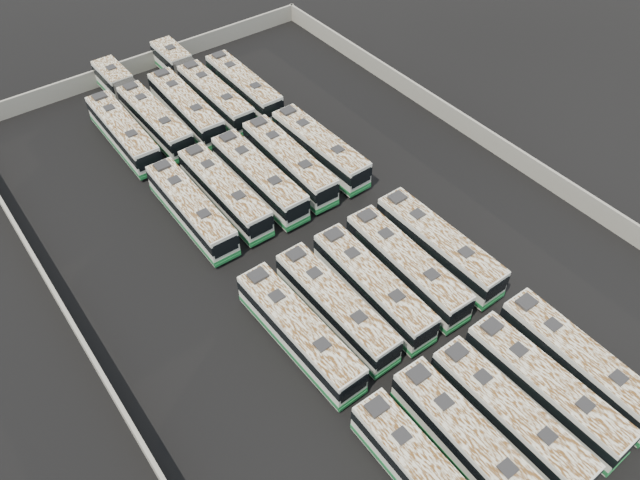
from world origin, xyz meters
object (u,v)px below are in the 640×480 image
(bus_midback_center, at_px, (259,178))
(bus_back_right, at_px, (201,84))
(bus_front_far_left, at_px, (428,480))
(bus_midfront_far_right, at_px, (439,245))
(bus_midfront_center, at_px, (373,286))
(bus_midback_far_right, at_px, (320,148))
(bus_back_center, at_px, (186,108))
(bus_midback_right, at_px, (289,162))
(bus_front_left, at_px, (470,445))
(bus_midfront_right, at_px, (406,266))
(bus_back_left, at_px, (141,106))
(bus_back_far_left, at_px, (123,133))
(bus_front_right, at_px, (545,388))
(bus_midfront_left, at_px, (336,307))
(bus_midback_far_left, at_px, (191,209))
(bus_front_far_right, at_px, (578,362))
(bus_midfront_far_left, at_px, (299,332))
(bus_midback_left, at_px, (225,192))
(bus_back_far_right, at_px, (244,87))
(bus_front_center, at_px, (509,417))

(bus_midback_center, height_order, bus_back_right, bus_midback_center)
(bus_front_far_left, xyz_separation_m, bus_midfront_far_right, (15.10, 14.54, 0.07))
(bus_midfront_center, xyz_separation_m, bus_midback_far_right, (7.54, 17.32, 0.02))
(bus_midfront_far_right, distance_m, bus_back_center, 32.83)
(bus_midback_right, bearing_deg, bus_front_left, -101.92)
(bus_midback_far_right, bearing_deg, bus_midfront_right, -103.82)
(bus_midfront_right, height_order, bus_midback_right, bus_midback_right)
(bus_midback_center, relative_size, bus_midback_right, 0.99)
(bus_back_left, bearing_deg, bus_back_far_left, -137.28)
(bus_front_right, bearing_deg, bus_midfront_center, 102.97)
(bus_midback_right, xyz_separation_m, bus_back_far_left, (-11.19, 14.56, -0.03))
(bus_front_left, distance_m, bus_midfront_left, 14.62)
(bus_midfront_left, xyz_separation_m, bus_back_right, (7.43, 35.18, 0.01))
(bus_midfront_center, distance_m, bus_midback_center, 17.14)
(bus_midfront_left, height_order, bus_midback_far_left, bus_midback_far_left)
(bus_front_right, distance_m, bus_midback_right, 32.01)
(bus_front_far_right, height_order, bus_midfront_right, bus_midfront_right)
(bus_midfront_right, height_order, bus_midback_center, bus_midback_center)
(bus_midfront_far_left, relative_size, bus_midfront_center, 1.02)
(bus_midfront_right, bearing_deg, bus_midfront_center, -179.22)
(bus_midfront_right, relative_size, bus_back_left, 0.67)
(bus_front_right, xyz_separation_m, bus_midback_left, (-7.51, 32.03, 0.00))
(bus_front_far_left, height_order, bus_back_far_right, bus_back_far_right)
(bus_front_far_right, relative_size, bus_midfront_far_left, 0.99)
(bus_midfront_left, bearing_deg, bus_back_left, 89.24)
(bus_midback_far_left, height_order, bus_back_left, bus_midback_far_left)
(bus_midback_center, height_order, bus_back_center, bus_back_center)
(bus_midfront_left, bearing_deg, bus_midback_left, 89.21)
(bus_midback_far_right, distance_m, bus_back_center, 16.51)
(bus_midback_center, xyz_separation_m, bus_back_right, (3.72, 18.21, -0.05))
(bus_back_far_left, bearing_deg, bus_back_left, 44.18)
(bus_front_left, xyz_separation_m, bus_midfront_right, (7.36, 14.42, 0.01))
(bus_midback_right, relative_size, bus_back_far_right, 1.04)
(bus_midfront_center, height_order, bus_midback_left, bus_midback_left)
(bus_midfront_left, relative_size, bus_midback_right, 0.96)
(bus_midback_far_left, relative_size, bus_midback_center, 0.98)
(bus_midback_right, bearing_deg, bus_back_far_left, 128.70)
(bus_front_far_left, xyz_separation_m, bus_front_right, (11.31, -0.17, 0.02))
(bus_midfront_center, xyz_separation_m, bus_midfront_far_right, (7.56, 0.06, 0.05))
(bus_midback_center, relative_size, bus_back_far_right, 1.03)
(bus_front_far_right, xyz_separation_m, bus_midfront_far_left, (-14.95, 14.59, 0.02))
(bus_front_right, xyz_separation_m, bus_front_far_right, (3.69, -0.07, 0.01))
(bus_midfront_center, xyz_separation_m, bus_back_right, (3.71, 35.35, -0.02))
(bus_midback_far_left, bearing_deg, bus_front_far_left, -89.59)
(bus_midfront_left, distance_m, bus_midfront_center, 3.72)
(bus_front_far_left, bearing_deg, bus_back_left, 86.17)
(bus_front_far_left, xyz_separation_m, bus_front_far_right, (14.99, -0.24, 0.04))
(bus_front_center, distance_m, bus_front_right, 3.76)
(bus_midback_center, bearing_deg, bus_midfront_far_right, -66.44)
(bus_midfront_right, height_order, bus_back_far_right, bus_midfront_right)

